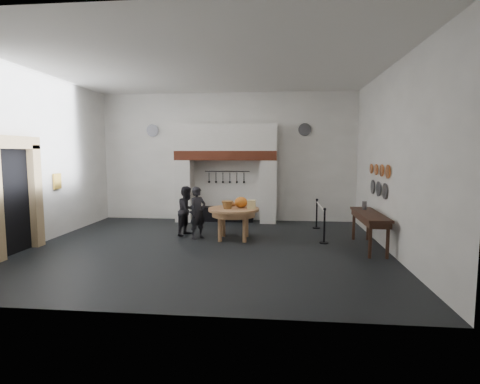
# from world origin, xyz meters

# --- Properties ---
(floor) EXTENTS (9.00, 8.00, 0.02)m
(floor) POSITION_xyz_m (0.00, 0.00, 0.00)
(floor) COLOR black
(floor) RESTS_ON ground
(ceiling) EXTENTS (9.00, 8.00, 0.02)m
(ceiling) POSITION_xyz_m (0.00, 0.00, 4.50)
(ceiling) COLOR silver
(ceiling) RESTS_ON wall_back
(wall_back) EXTENTS (9.00, 0.02, 4.50)m
(wall_back) POSITION_xyz_m (0.00, 4.00, 2.25)
(wall_back) COLOR white
(wall_back) RESTS_ON floor
(wall_front) EXTENTS (9.00, 0.02, 4.50)m
(wall_front) POSITION_xyz_m (0.00, -4.00, 2.25)
(wall_front) COLOR white
(wall_front) RESTS_ON floor
(wall_left) EXTENTS (0.02, 8.00, 4.50)m
(wall_left) POSITION_xyz_m (-4.50, 0.00, 2.25)
(wall_left) COLOR white
(wall_left) RESTS_ON floor
(wall_right) EXTENTS (0.02, 8.00, 4.50)m
(wall_right) POSITION_xyz_m (4.50, 0.00, 2.25)
(wall_right) COLOR white
(wall_right) RESTS_ON floor
(chimney_pier_left) EXTENTS (0.55, 0.70, 2.15)m
(chimney_pier_left) POSITION_xyz_m (-1.48, 3.65, 1.07)
(chimney_pier_left) COLOR silver
(chimney_pier_left) RESTS_ON floor
(chimney_pier_right) EXTENTS (0.55, 0.70, 2.15)m
(chimney_pier_right) POSITION_xyz_m (1.48, 3.65, 1.07)
(chimney_pier_right) COLOR silver
(chimney_pier_right) RESTS_ON floor
(hearth_brick_band) EXTENTS (3.50, 0.72, 0.32)m
(hearth_brick_band) POSITION_xyz_m (0.00, 3.65, 2.31)
(hearth_brick_band) COLOR #9E442B
(hearth_brick_band) RESTS_ON chimney_pier_left
(chimney_hood) EXTENTS (3.50, 0.70, 0.90)m
(chimney_hood) POSITION_xyz_m (0.00, 3.65, 2.92)
(chimney_hood) COLOR silver
(chimney_hood) RESTS_ON hearth_brick_band
(iron_range) EXTENTS (1.90, 0.45, 0.50)m
(iron_range) POSITION_xyz_m (0.00, 3.72, 0.25)
(iron_range) COLOR black
(iron_range) RESTS_ON floor
(utensil_rail) EXTENTS (1.60, 0.02, 0.02)m
(utensil_rail) POSITION_xyz_m (0.00, 3.92, 1.75)
(utensil_rail) COLOR black
(utensil_rail) RESTS_ON wall_back
(door_recess) EXTENTS (0.04, 1.10, 2.50)m
(door_recess) POSITION_xyz_m (-4.47, -1.00, 1.25)
(door_recess) COLOR black
(door_recess) RESTS_ON floor
(door_jamb_far) EXTENTS (0.22, 0.30, 2.60)m
(door_jamb_far) POSITION_xyz_m (-4.38, -0.30, 1.30)
(door_jamb_far) COLOR tan
(door_jamb_far) RESTS_ON floor
(door_lintel) EXTENTS (0.22, 1.70, 0.30)m
(door_lintel) POSITION_xyz_m (-4.38, -1.00, 2.65)
(door_lintel) COLOR tan
(door_lintel) RESTS_ON door_jamb_near
(wall_plaque) EXTENTS (0.05, 0.34, 0.44)m
(wall_plaque) POSITION_xyz_m (-4.45, 0.80, 1.60)
(wall_plaque) COLOR gold
(wall_plaque) RESTS_ON wall_left
(work_table) EXTENTS (1.78, 1.78, 0.07)m
(work_table) POSITION_xyz_m (0.58, 0.98, 0.84)
(work_table) COLOR tan
(work_table) RESTS_ON floor
(pumpkin) EXTENTS (0.36, 0.36, 0.31)m
(pumpkin) POSITION_xyz_m (0.78, 1.08, 1.03)
(pumpkin) COLOR orange
(pumpkin) RESTS_ON work_table
(cheese_block_big) EXTENTS (0.22, 0.22, 0.24)m
(cheese_block_big) POSITION_xyz_m (1.08, 0.93, 0.99)
(cheese_block_big) COLOR #E6D189
(cheese_block_big) RESTS_ON work_table
(cheese_block_small) EXTENTS (0.18, 0.18, 0.20)m
(cheese_block_small) POSITION_xyz_m (1.06, 1.23, 0.97)
(cheese_block_small) COLOR #F0DD90
(cheese_block_small) RESTS_ON work_table
(wicker_basket) EXTENTS (0.40, 0.40, 0.22)m
(wicker_basket) POSITION_xyz_m (0.43, 0.83, 0.98)
(wicker_basket) COLOR olive
(wicker_basket) RESTS_ON work_table
(bread_loaf) EXTENTS (0.31, 0.18, 0.13)m
(bread_loaf) POSITION_xyz_m (0.48, 1.33, 0.94)
(bread_loaf) COLOR #A9683C
(bread_loaf) RESTS_ON work_table
(visitor_near) EXTENTS (0.61, 0.64, 1.46)m
(visitor_near) POSITION_xyz_m (-0.43, 0.97, 0.73)
(visitor_near) COLOR #222127
(visitor_near) RESTS_ON floor
(visitor_far) EXTENTS (0.74, 0.84, 1.44)m
(visitor_far) POSITION_xyz_m (-0.83, 1.37, 0.72)
(visitor_far) COLOR black
(visitor_far) RESTS_ON floor
(side_table) EXTENTS (0.55, 2.20, 0.06)m
(side_table) POSITION_xyz_m (4.10, 0.34, 0.87)
(side_table) COLOR #3A2015
(side_table) RESTS_ON floor
(pewter_jug) EXTENTS (0.12, 0.12, 0.22)m
(pewter_jug) POSITION_xyz_m (4.10, 0.94, 1.01)
(pewter_jug) COLOR #504F54
(pewter_jug) RESTS_ON side_table
(copper_pan_a) EXTENTS (0.03, 0.34, 0.34)m
(copper_pan_a) POSITION_xyz_m (4.46, 0.20, 1.95)
(copper_pan_a) COLOR #C6662D
(copper_pan_a) RESTS_ON wall_right
(copper_pan_b) EXTENTS (0.03, 0.32, 0.32)m
(copper_pan_b) POSITION_xyz_m (4.46, 0.75, 1.95)
(copper_pan_b) COLOR #C6662D
(copper_pan_b) RESTS_ON wall_right
(copper_pan_c) EXTENTS (0.03, 0.30, 0.30)m
(copper_pan_c) POSITION_xyz_m (4.46, 1.30, 1.95)
(copper_pan_c) COLOR #C6662D
(copper_pan_c) RESTS_ON wall_right
(copper_pan_d) EXTENTS (0.03, 0.28, 0.28)m
(copper_pan_d) POSITION_xyz_m (4.46, 1.85, 1.95)
(copper_pan_d) COLOR #C6662D
(copper_pan_d) RESTS_ON wall_right
(pewter_plate_left) EXTENTS (0.03, 0.40, 0.40)m
(pewter_plate_left) POSITION_xyz_m (4.46, 0.40, 1.45)
(pewter_plate_left) COLOR #4C4C51
(pewter_plate_left) RESTS_ON wall_right
(pewter_plate_mid) EXTENTS (0.03, 0.40, 0.40)m
(pewter_plate_mid) POSITION_xyz_m (4.46, 1.00, 1.45)
(pewter_plate_mid) COLOR #4C4C51
(pewter_plate_mid) RESTS_ON wall_right
(pewter_plate_right) EXTENTS (0.03, 0.40, 0.40)m
(pewter_plate_right) POSITION_xyz_m (4.46, 1.60, 1.45)
(pewter_plate_right) COLOR #4C4C51
(pewter_plate_right) RESTS_ON wall_right
(pewter_plate_back_left) EXTENTS (0.44, 0.03, 0.44)m
(pewter_plate_back_left) POSITION_xyz_m (-2.70, 3.96, 3.20)
(pewter_plate_back_left) COLOR #4C4C51
(pewter_plate_back_left) RESTS_ON wall_back
(pewter_plate_back_right) EXTENTS (0.44, 0.03, 0.44)m
(pewter_plate_back_right) POSITION_xyz_m (2.70, 3.96, 3.20)
(pewter_plate_back_right) COLOR #4C4C51
(pewter_plate_back_right) RESTS_ON wall_back
(barrier_post_near) EXTENTS (0.05, 0.05, 0.90)m
(barrier_post_near) POSITION_xyz_m (3.04, 0.75, 0.45)
(barrier_post_near) COLOR black
(barrier_post_near) RESTS_ON floor
(barrier_post_far) EXTENTS (0.05, 0.05, 0.90)m
(barrier_post_far) POSITION_xyz_m (3.04, 2.75, 0.45)
(barrier_post_far) COLOR black
(barrier_post_far) RESTS_ON floor
(barrier_rope) EXTENTS (0.04, 2.00, 0.04)m
(barrier_rope) POSITION_xyz_m (3.04, 1.75, 0.85)
(barrier_rope) COLOR white
(barrier_rope) RESTS_ON barrier_post_near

